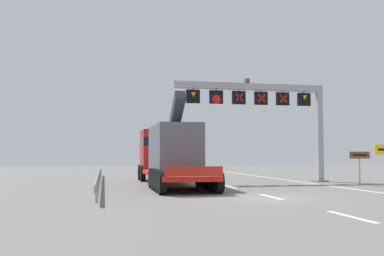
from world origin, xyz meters
The scene contains 7 objects.
ground centered at (0.00, 0.00, 0.00)m, with size 112.00×112.00×0.00m, color slate.
lane_markings centered at (0.23, 19.27, 0.01)m, with size 0.20×53.13×0.01m.
edge_line_right centered at (6.20, 12.00, 0.01)m, with size 0.20×63.00×0.01m, color silver.
overhead_lane_gantry centered at (3.98, 10.11, 5.41)m, with size 10.76×0.90×7.00m.
heavy_haul_truck_red centered at (-2.98, 9.65, 1.99)m, with size 3.03×14.07×5.30m.
tourist_info_sign_brown centered at (8.34, 6.25, 1.54)m, with size 1.35×0.15×2.05m.
guardrail_left centered at (-7.26, 10.20, 0.56)m, with size 0.13×24.40×0.76m.
Camera 1 is at (-6.94, -17.76, 1.82)m, focal length 40.70 mm.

